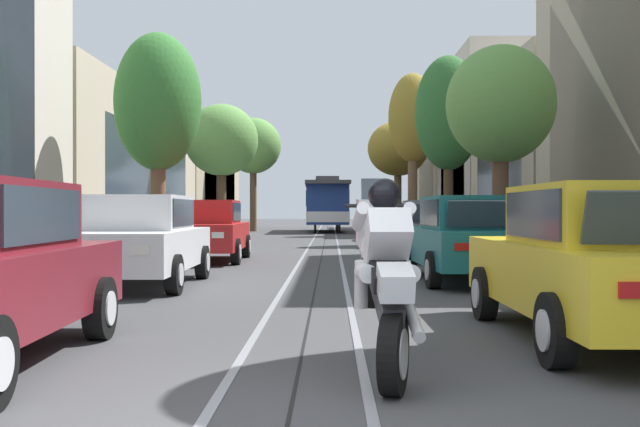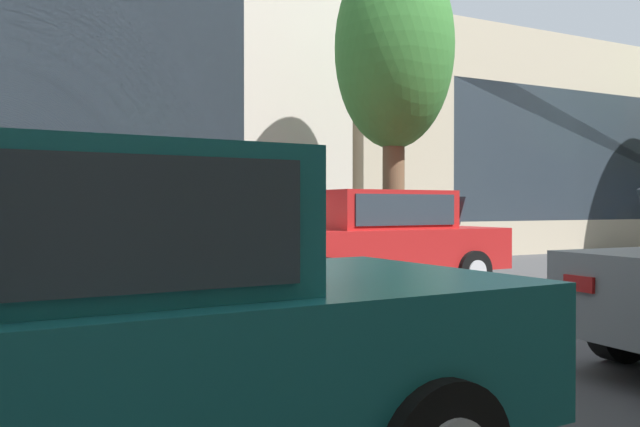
% 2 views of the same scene
% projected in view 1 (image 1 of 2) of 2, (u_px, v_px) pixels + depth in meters
% --- Properties ---
extents(ground_plane, '(160.00, 160.00, 0.00)m').
position_uv_depth(ground_plane, '(324.00, 246.00, 26.76)').
color(ground_plane, '#424244').
extents(trolley_track_rails, '(1.14, 64.71, 0.01)m').
position_uv_depth(trolley_track_rails, '(325.00, 241.00, 30.43)').
color(trolley_track_rails, gray).
rests_on(trolley_track_rails, ground).
extents(building_facade_left, '(5.86, 56.41, 9.85)m').
position_uv_depth(building_facade_left, '(71.00, 145.00, 27.97)').
color(building_facade_left, beige).
rests_on(building_facade_left, ground).
extents(building_facade_right, '(5.70, 56.41, 10.52)m').
position_uv_depth(building_facade_right, '(550.00, 134.00, 31.30)').
color(building_facade_right, beige).
rests_on(building_facade_right, ground).
extents(parked_car_white_second_left, '(2.04, 4.38, 1.58)m').
position_uv_depth(parked_car_white_second_left, '(140.00, 240.00, 12.53)').
color(parked_car_white_second_left, silver).
rests_on(parked_car_white_second_left, ground).
extents(parked_car_red_mid_left, '(2.07, 4.39, 1.58)m').
position_uv_depth(parked_car_red_mid_left, '(208.00, 230.00, 18.71)').
color(parked_car_red_mid_left, red).
rests_on(parked_car_red_mid_left, ground).
extents(parked_car_yellow_near_right, '(2.03, 4.37, 1.58)m').
position_uv_depth(parked_car_yellow_near_right, '(602.00, 262.00, 7.27)').
color(parked_car_yellow_near_right, gold).
rests_on(parked_car_yellow_near_right, ground).
extents(parked_car_teal_second_right, '(2.12, 4.41, 1.58)m').
position_uv_depth(parked_car_teal_second_right, '(468.00, 238.00, 13.38)').
color(parked_car_teal_second_right, '#196B70').
rests_on(parked_car_teal_second_right, ground).
extents(parked_car_grey_mid_right, '(2.13, 4.42, 1.58)m').
position_uv_depth(parked_car_grey_mid_right, '(432.00, 230.00, 19.24)').
color(parked_car_grey_mid_right, slate).
rests_on(parked_car_grey_mid_right, ground).
extents(parked_car_navy_fourth_right, '(2.01, 4.37, 1.58)m').
position_uv_depth(parked_car_navy_fourth_right, '(407.00, 225.00, 25.82)').
color(parked_car_navy_fourth_right, '#19234C').
rests_on(parked_car_navy_fourth_right, ground).
extents(parked_car_brown_fifth_right, '(2.12, 4.41, 1.58)m').
position_uv_depth(parked_car_brown_fifth_right, '(395.00, 222.00, 31.71)').
color(parked_car_brown_fifth_right, brown).
rests_on(parked_car_brown_fifth_right, ground).
extents(parked_car_red_sixth_right, '(2.06, 4.39, 1.58)m').
position_uv_depth(parked_car_red_sixth_right, '(383.00, 220.00, 37.72)').
color(parked_car_red_sixth_right, red).
rests_on(parked_car_red_sixth_right, ground).
extents(street_tree_kerb_left_second, '(2.45, 2.22, 6.33)m').
position_uv_depth(street_tree_kerb_left_second, '(158.00, 104.00, 20.24)').
color(street_tree_kerb_left_second, brown).
rests_on(street_tree_kerb_left_second, ground).
extents(street_tree_kerb_left_mid, '(3.23, 2.69, 5.98)m').
position_uv_depth(street_tree_kerb_left_mid, '(221.00, 141.00, 31.49)').
color(street_tree_kerb_left_mid, '#4C3826').
rests_on(street_tree_kerb_left_mid, ground).
extents(street_tree_kerb_left_fourth, '(3.48, 2.95, 7.09)m').
position_uv_depth(street_tree_kerb_left_fourth, '(253.00, 147.00, 44.80)').
color(street_tree_kerb_left_fourth, brown).
rests_on(street_tree_kerb_left_fourth, ground).
extents(street_tree_kerb_right_second, '(2.81, 2.76, 5.60)m').
position_uv_depth(street_tree_kerb_right_second, '(500.00, 106.00, 18.62)').
color(street_tree_kerb_right_second, brown).
rests_on(street_tree_kerb_right_second, ground).
extents(street_tree_kerb_right_mid, '(2.57, 2.33, 7.27)m').
position_uv_depth(street_tree_kerb_right_mid, '(448.00, 114.00, 27.59)').
color(street_tree_kerb_right_mid, '#4C3826').
rests_on(street_tree_kerb_right_mid, ground).
extents(street_tree_kerb_right_fourth, '(2.56, 2.16, 8.55)m').
position_uv_depth(street_tree_kerb_right_fourth, '(413.00, 121.00, 37.82)').
color(street_tree_kerb_right_fourth, brown).
rests_on(street_tree_kerb_right_fourth, ground).
extents(street_tree_kerb_right_far, '(3.97, 3.76, 7.19)m').
position_uv_depth(street_tree_kerb_right_far, '(398.00, 149.00, 47.22)').
color(street_tree_kerb_right_far, brown).
rests_on(street_tree_kerb_right_far, ground).
extents(cable_car_trolley, '(2.80, 9.17, 3.28)m').
position_uv_depth(cable_car_trolley, '(327.00, 205.00, 43.80)').
color(cable_car_trolley, navy).
rests_on(cable_car_trolley, ground).
extents(motorcycle_with_rider, '(0.55, 1.93, 1.60)m').
position_uv_depth(motorcycle_with_rider, '(384.00, 271.00, 5.67)').
color(motorcycle_with_rider, black).
rests_on(motorcycle_with_rider, ground).
extents(pedestrian_on_left_pavement, '(0.55, 0.41, 1.60)m').
position_uv_depth(pedestrian_on_left_pavement, '(177.00, 220.00, 31.99)').
color(pedestrian_on_left_pavement, '#4C4233').
rests_on(pedestrian_on_left_pavement, ground).
extents(pedestrian_on_right_pavement, '(0.55, 0.27, 1.55)m').
position_uv_depth(pedestrian_on_right_pavement, '(196.00, 220.00, 31.74)').
color(pedestrian_on_right_pavement, '#4C4233').
rests_on(pedestrian_on_right_pavement, ground).
extents(pedestrian_crossing_far, '(0.55, 0.41, 1.65)m').
position_uv_depth(pedestrian_crossing_far, '(501.00, 221.00, 26.00)').
color(pedestrian_crossing_far, slate).
rests_on(pedestrian_crossing_far, ground).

